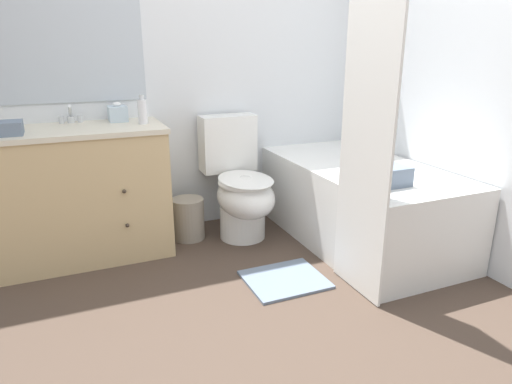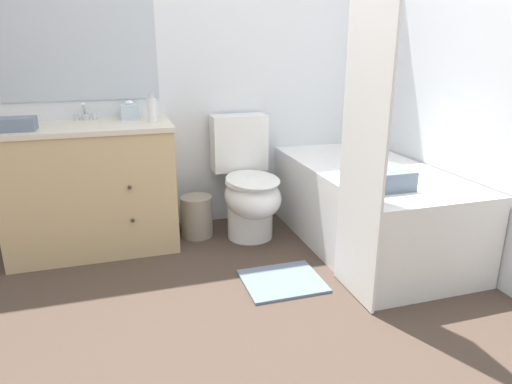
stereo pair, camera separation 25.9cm
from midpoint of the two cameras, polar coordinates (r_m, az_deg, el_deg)
The scene contains 13 objects.
ground_plane at distance 2.18m, azimuth 1.52°, elevation -18.52°, with size 14.00×14.00×0.00m, color #47382D.
wall_back at distance 3.31m, azimuth -10.85°, elevation 16.94°, with size 8.00×0.06×2.50m.
wall_right at distance 3.18m, azimuth 18.79°, elevation 16.28°, with size 0.05×2.61×2.50m.
vanity_cabinet at distance 3.07m, azimuth -23.37°, elevation -0.08°, with size 1.05×0.55×0.82m.
sink_faucet at distance 3.16m, azimuth -24.39°, elevation 8.46°, with size 0.14×0.12×0.12m.
toilet at distance 3.14m, azimuth -4.34°, elevation 0.64°, with size 0.39×0.69×0.82m.
bathtub at distance 3.14m, azimuth 10.47°, elevation -1.36°, with size 0.78×1.49×0.54m.
shower_curtain at distance 2.30m, azimuth 10.72°, elevation 9.82°, with size 0.01×0.42×1.95m.
wastebasket at distance 3.21m, azimuth -10.76°, elevation -3.34°, with size 0.22×0.22×0.29m.
tissue_box at distance 3.12m, azimuth -19.24°, elevation 9.24°, with size 0.11×0.13×0.12m.
soap_dispenser at distance 2.97m, azimuth -16.48°, elevation 9.66°, with size 0.06×0.06×0.18m.
bath_towel_folded at distance 2.63m, azimuth 12.14°, elevation 2.05°, with size 0.32×0.25×0.11m.
bath_mat at distance 2.66m, azimuth 0.79°, elevation -10.95°, with size 0.44×0.38×0.02m.
Camera 1 is at (-0.86, -1.54, 1.29)m, focal length 32.00 mm.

